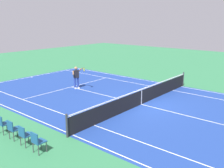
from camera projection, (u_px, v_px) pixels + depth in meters
name	position (u px, v px, depth m)	size (l,w,h in m)	color
ground_plane	(141.00, 104.00, 15.41)	(60.00, 60.00, 0.00)	#2D7247
court_slab	(141.00, 104.00, 15.41)	(24.20, 11.40, 0.00)	navy
court_line_markings	(141.00, 104.00, 15.41)	(23.85, 11.05, 0.01)	white
tennis_net	(141.00, 97.00, 15.29)	(0.10, 11.70, 1.08)	#2D2D33
tennis_player_near	(76.00, 76.00, 18.78)	(1.18, 0.75, 1.70)	navy
tennis_ball	(164.00, 92.00, 17.86)	(0.07, 0.07, 0.07)	#CCE01E
spectator_chair_0	(37.00, 141.00, 9.66)	(0.44, 0.44, 0.88)	#38383D
spectator_chair_1	(24.00, 134.00, 10.22)	(0.44, 0.44, 0.88)	#38383D
spectator_chair_2	(13.00, 128.00, 10.77)	(0.44, 0.44, 0.88)	#38383D
spectator_chair_3	(3.00, 123.00, 11.33)	(0.44, 0.44, 0.88)	#38383D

